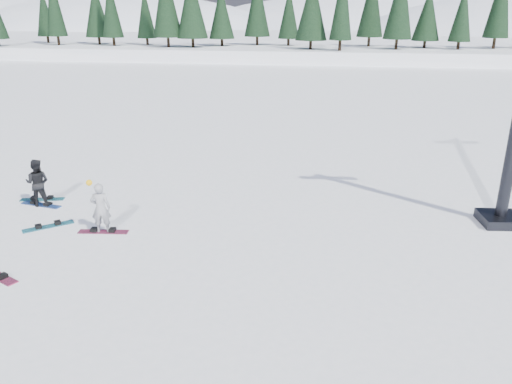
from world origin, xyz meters
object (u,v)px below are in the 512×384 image
(snowboarder_woman, at_px, (100,208))
(snowboard_loose_a, at_px, (48,226))
(snowboard_loose_c, at_px, (42,199))
(snowboarder_man, at_px, (38,183))

(snowboarder_woman, bearing_deg, snowboard_loose_a, -18.40)
(snowboard_loose_c, bearing_deg, snowboarder_man, -75.89)
(snowboarder_man, height_order, snowboard_loose_c, snowboarder_man)
(snowboard_loose_a, xyz_separation_m, snowboard_loose_c, (-1.46, 2.12, 0.00))
(snowboarder_woman, distance_m, snowboarder_man, 3.52)
(snowboarder_man, bearing_deg, snowboard_loose_c, -72.72)
(snowboard_loose_a, distance_m, snowboard_loose_c, 2.57)
(snowboarder_woman, xyz_separation_m, snowboard_loose_c, (-3.31, 2.22, -0.78))
(snowboarder_man, distance_m, snowboard_loose_a, 2.19)
(snowboarder_man, distance_m, snowboard_loose_c, 0.97)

